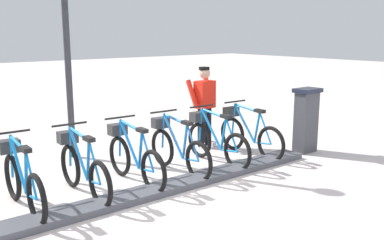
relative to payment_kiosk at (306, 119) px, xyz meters
name	(u,v)px	position (x,y,z in m)	size (l,w,h in m)	color
ground_plane	(167,191)	(-0.05, 3.42, -0.67)	(60.00, 60.00, 0.00)	beige
dock_rail_base	(167,187)	(-0.05, 3.42, -0.62)	(0.44, 5.97, 0.10)	#47474C
payment_kiosk	(306,119)	(0.00, 0.00, 0.00)	(0.36, 0.52, 1.28)	#38383D
bike_docked_0	(248,133)	(0.57, 1.03, -0.24)	(1.72, 0.54, 1.02)	black
bike_docked_1	(215,140)	(0.57, 1.89, -0.24)	(1.72, 0.54, 1.02)	black
bike_docked_2	(177,148)	(0.57, 2.76, -0.24)	(1.72, 0.54, 1.02)	black
bike_docked_3	(133,157)	(0.57, 3.62, -0.24)	(1.72, 0.54, 1.02)	black
bike_docked_4	(82,167)	(0.57, 4.48, -0.24)	(1.72, 0.54, 1.02)	black
bike_docked_5	(22,179)	(0.57, 5.34, -0.24)	(1.72, 0.54, 1.02)	black
worker_near_rack	(204,104)	(1.58, 1.30, 0.24)	(0.48, 0.65, 1.66)	white
lamp_post	(65,9)	(2.57, 3.77, 2.10)	(0.32, 0.32, 4.26)	#2D2D33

